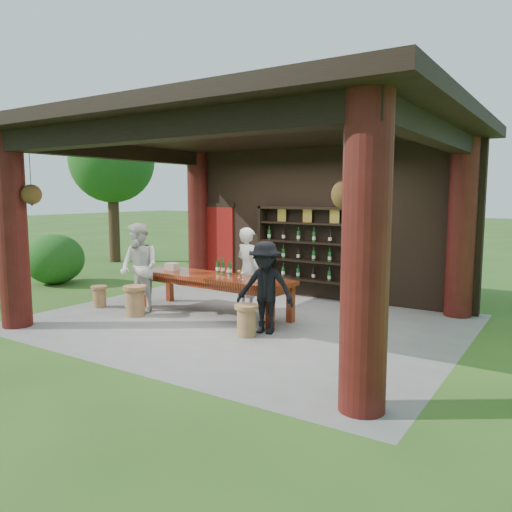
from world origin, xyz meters
The scene contains 15 objects.
ground centered at (0.00, 0.00, 0.00)m, with size 90.00×90.00×0.00m, color #2D5119.
pavilion centered at (-0.01, 0.43, 2.13)m, with size 7.50×6.00×3.60m.
wine_shelf centered at (-0.02, 2.45, 1.02)m, with size 2.30×0.35×2.02m.
tasting_table centered at (-0.81, 0.17, 0.63)m, with size 3.33×1.02×0.75m.
stool_near_left centered at (-1.96, -0.77, 0.30)m, with size 0.44×0.44×0.57m.
stool_near_right centered at (0.56, -0.75, 0.27)m, with size 0.39×0.39×0.51m.
stool_far_left centered at (-3.12, -0.64, 0.23)m, with size 0.33×0.33×0.43m.
host centered at (-0.42, 0.76, 0.82)m, with size 0.60×0.39×1.64m, color silver.
guest_woman centered at (-2.14, -0.47, 0.87)m, with size 0.84×0.66×1.74m, color beige.
guest_man centered at (0.72, -0.43, 0.76)m, with size 0.99×0.57×1.53m, color black.
table_bottles centered at (-0.77, 0.43, 0.90)m, with size 0.43×0.15×0.31m.
table_glasses centered at (-0.14, 0.15, 0.82)m, with size 0.86×0.34×0.15m.
napkin_basket centered at (-1.93, 0.24, 0.82)m, with size 0.26×0.18×0.14m, color #BF6672.
shrubs centered at (2.42, 0.58, 0.55)m, with size 15.63×8.75×1.36m.
trees centered at (3.92, 1.24, 3.37)m, with size 21.90×10.55×4.80m.
Camera 1 is at (4.96, -7.27, 2.28)m, focal length 35.00 mm.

